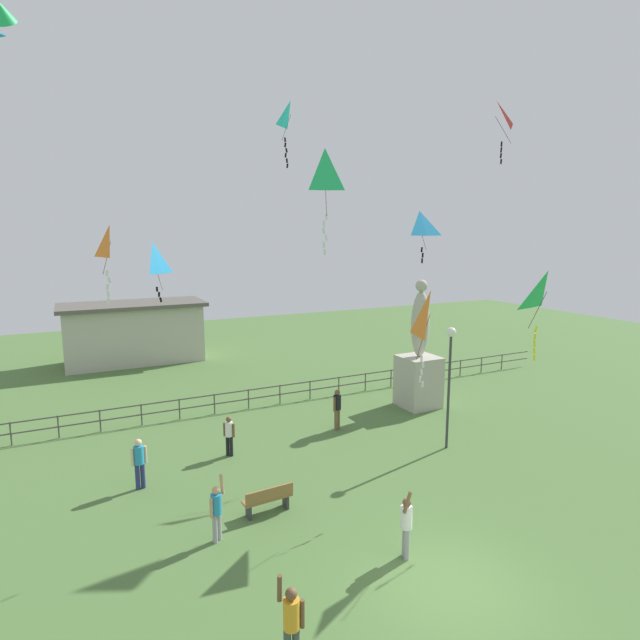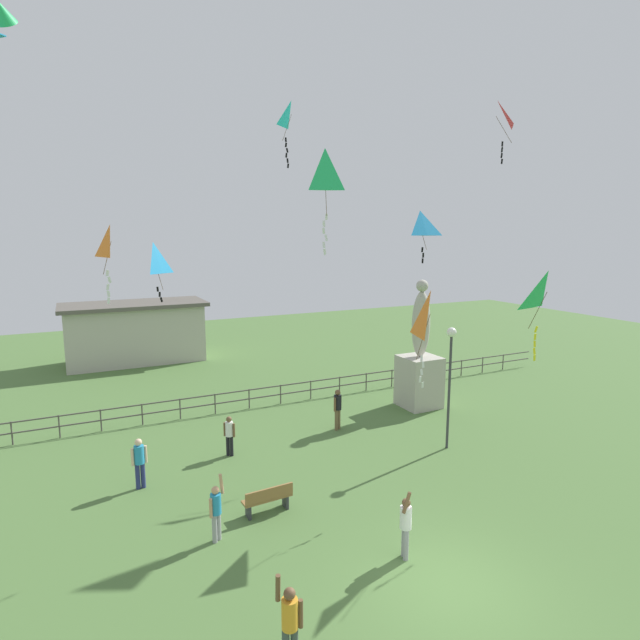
{
  "view_description": "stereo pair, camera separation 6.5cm",
  "coord_description": "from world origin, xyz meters",
  "px_view_note": "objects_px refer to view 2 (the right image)",
  "views": [
    {
      "loc": [
        -7.52,
        -8.38,
        8.16
      ],
      "look_at": [
        -0.4,
        6.07,
        5.46
      ],
      "focal_mm": 28.81,
      "sensor_mm": 36.0,
      "label": 1
    },
    {
      "loc": [
        -7.46,
        -8.41,
        8.16
      ],
      "look_at": [
        -0.4,
        6.07,
        5.46
      ],
      "focal_mm": 28.81,
      "sensor_mm": 36.0,
      "label": 2
    }
  ],
  "objects_px": {
    "person_3": "(290,621)",
    "kite_7": "(546,295)",
    "statue_monument": "(420,367)",
    "person_4": "(229,433)",
    "person_2": "(216,509)",
    "kite_1": "(496,118)",
    "kite_6": "(154,260)",
    "kite_8": "(325,177)",
    "kite_4": "(111,244)",
    "kite_3": "(420,226)",
    "park_bench": "(268,499)",
    "kite_0": "(430,317)",
    "lamppost": "(450,362)",
    "person_5": "(338,407)",
    "person_1": "(406,523)",
    "kite_5": "(291,117)",
    "person_0": "(139,460)"
  },
  "relations": [
    {
      "from": "person_3",
      "to": "kite_7",
      "type": "height_order",
      "value": "kite_7"
    },
    {
      "from": "statue_monument",
      "to": "person_4",
      "type": "height_order",
      "value": "statue_monument"
    },
    {
      "from": "statue_monument",
      "to": "person_2",
      "type": "relative_size",
      "value": 3.31
    },
    {
      "from": "statue_monument",
      "to": "kite_7",
      "type": "relative_size",
      "value": 2.25
    },
    {
      "from": "kite_1",
      "to": "person_4",
      "type": "bearing_deg",
      "value": 171.06
    },
    {
      "from": "kite_6",
      "to": "kite_8",
      "type": "bearing_deg",
      "value": -55.3
    },
    {
      "from": "kite_6",
      "to": "kite_8",
      "type": "height_order",
      "value": "kite_8"
    },
    {
      "from": "kite_4",
      "to": "kite_3",
      "type": "bearing_deg",
      "value": -4.02
    },
    {
      "from": "park_bench",
      "to": "kite_1",
      "type": "distance_m",
      "value": 16.52
    },
    {
      "from": "kite_0",
      "to": "kite_1",
      "type": "bearing_deg",
      "value": 31.61
    },
    {
      "from": "statue_monument",
      "to": "kite_6",
      "type": "bearing_deg",
      "value": 168.48
    },
    {
      "from": "lamppost",
      "to": "person_3",
      "type": "distance_m",
      "value": 11.82
    },
    {
      "from": "lamppost",
      "to": "person_4",
      "type": "xyz_separation_m",
      "value": [
        -7.73,
        3.01,
        -2.54
      ]
    },
    {
      "from": "statue_monument",
      "to": "kite_4",
      "type": "xyz_separation_m",
      "value": [
        -13.4,
        -1.6,
        5.93
      ]
    },
    {
      "from": "person_5",
      "to": "person_1",
      "type": "bearing_deg",
      "value": -106.77
    },
    {
      "from": "person_4",
      "to": "kite_3",
      "type": "relative_size",
      "value": 0.76
    },
    {
      "from": "kite_6",
      "to": "person_2",
      "type": "bearing_deg",
      "value": -90.16
    },
    {
      "from": "person_5",
      "to": "kite_7",
      "type": "xyz_separation_m",
      "value": [
        2.74,
        -7.78,
        5.42
      ]
    },
    {
      "from": "person_3",
      "to": "person_4",
      "type": "height_order",
      "value": "person_3"
    },
    {
      "from": "statue_monument",
      "to": "person_1",
      "type": "bearing_deg",
      "value": -128.37
    },
    {
      "from": "kite_6",
      "to": "kite_1",
      "type": "bearing_deg",
      "value": -23.86
    },
    {
      "from": "person_5",
      "to": "kite_4",
      "type": "height_order",
      "value": "kite_4"
    },
    {
      "from": "kite_0",
      "to": "kite_3",
      "type": "xyz_separation_m",
      "value": [
        2.71,
        4.27,
        2.84
      ]
    },
    {
      "from": "statue_monument",
      "to": "kite_0",
      "type": "xyz_separation_m",
      "value": [
        -4.75,
        -6.66,
        3.73
      ]
    },
    {
      "from": "person_5",
      "to": "person_2",
      "type": "bearing_deg",
      "value": -139.75
    },
    {
      "from": "kite_0",
      "to": "kite_5",
      "type": "height_order",
      "value": "kite_5"
    },
    {
      "from": "person_3",
      "to": "kite_3",
      "type": "xyz_separation_m",
      "value": [
        9.35,
        8.87,
        7.5
      ]
    },
    {
      "from": "statue_monument",
      "to": "person_3",
      "type": "xyz_separation_m",
      "value": [
        -11.39,
        -11.26,
        -0.93
      ]
    },
    {
      "from": "kite_0",
      "to": "kite_4",
      "type": "xyz_separation_m",
      "value": [
        -8.65,
        5.06,
        2.2
      ]
    },
    {
      "from": "statue_monument",
      "to": "kite_0",
      "type": "distance_m",
      "value": 8.99
    },
    {
      "from": "kite_1",
      "to": "lamppost",
      "type": "bearing_deg",
      "value": -155.6
    },
    {
      "from": "park_bench",
      "to": "person_5",
      "type": "distance_m",
      "value": 7.02
    },
    {
      "from": "kite_5",
      "to": "kite_7",
      "type": "xyz_separation_m",
      "value": [
        3.22,
        -11.37,
        -6.81
      ]
    },
    {
      "from": "person_5",
      "to": "kite_4",
      "type": "bearing_deg",
      "value": -175.65
    },
    {
      "from": "person_0",
      "to": "kite_8",
      "type": "relative_size",
      "value": 0.52
    },
    {
      "from": "kite_1",
      "to": "kite_3",
      "type": "xyz_separation_m",
      "value": [
        -2.97,
        0.77,
        -4.18
      ]
    },
    {
      "from": "person_2",
      "to": "kite_3",
      "type": "xyz_separation_m",
      "value": [
        9.54,
        4.21,
        7.57
      ]
    },
    {
      "from": "person_4",
      "to": "person_5",
      "type": "xyz_separation_m",
      "value": [
        4.83,
        0.54,
        0.13
      ]
    },
    {
      "from": "person_2",
      "to": "person_3",
      "type": "height_order",
      "value": "person_3"
    },
    {
      "from": "person_1",
      "to": "kite_6",
      "type": "relative_size",
      "value": 0.79
    },
    {
      "from": "kite_1",
      "to": "kite_6",
      "type": "relative_size",
      "value": 0.98
    },
    {
      "from": "kite_7",
      "to": "person_4",
      "type": "bearing_deg",
      "value": 136.27
    },
    {
      "from": "person_0",
      "to": "person_2",
      "type": "relative_size",
      "value": 0.92
    },
    {
      "from": "kite_0",
      "to": "kite_5",
      "type": "distance_m",
      "value": 12.02
    },
    {
      "from": "person_5",
      "to": "kite_3",
      "type": "relative_size",
      "value": 0.87
    },
    {
      "from": "kite_1",
      "to": "kite_7",
      "type": "xyz_separation_m",
      "value": [
        -3.1,
        -5.56,
        -6.25
      ]
    },
    {
      "from": "statue_monument",
      "to": "kite_8",
      "type": "relative_size",
      "value": 1.86
    },
    {
      "from": "lamppost",
      "to": "person_1",
      "type": "relative_size",
      "value": 2.49
    },
    {
      "from": "kite_1",
      "to": "kite_0",
      "type": "bearing_deg",
      "value": -148.39
    },
    {
      "from": "person_0",
      "to": "person_1",
      "type": "bearing_deg",
      "value": -50.51
    }
  ]
}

